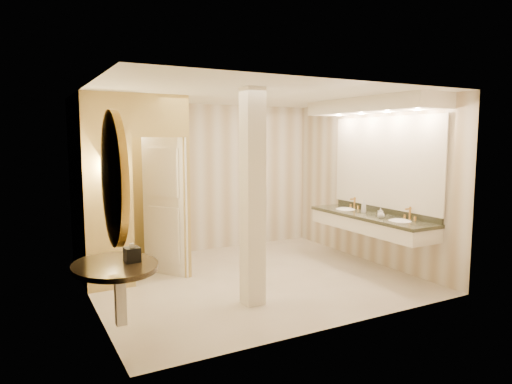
# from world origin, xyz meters

# --- Properties ---
(floor) EXTENTS (4.50, 4.50, 0.00)m
(floor) POSITION_xyz_m (0.00, 0.00, 0.00)
(floor) COLOR beige
(floor) RESTS_ON ground
(ceiling) EXTENTS (4.50, 4.50, 0.00)m
(ceiling) POSITION_xyz_m (0.00, 0.00, 2.70)
(ceiling) COLOR white
(ceiling) RESTS_ON wall_back
(wall_back) EXTENTS (4.50, 0.02, 2.70)m
(wall_back) POSITION_xyz_m (0.00, 2.00, 1.35)
(wall_back) COLOR beige
(wall_back) RESTS_ON floor
(wall_front) EXTENTS (4.50, 0.02, 2.70)m
(wall_front) POSITION_xyz_m (0.00, -2.00, 1.35)
(wall_front) COLOR beige
(wall_front) RESTS_ON floor
(wall_left) EXTENTS (0.02, 4.00, 2.70)m
(wall_left) POSITION_xyz_m (-2.25, 0.00, 1.35)
(wall_left) COLOR beige
(wall_left) RESTS_ON floor
(wall_right) EXTENTS (0.02, 4.00, 2.70)m
(wall_right) POSITION_xyz_m (2.25, 0.00, 1.35)
(wall_right) COLOR beige
(wall_right) RESTS_ON floor
(toilet_closet) EXTENTS (1.50, 1.55, 2.70)m
(toilet_closet) POSITION_xyz_m (-1.13, 0.96, 1.39)
(toilet_closet) COLOR tan
(toilet_closet) RESTS_ON floor
(wall_sconce) EXTENTS (0.14, 0.14, 0.42)m
(wall_sconce) POSITION_xyz_m (-1.93, 0.43, 1.73)
(wall_sconce) COLOR gold
(wall_sconce) RESTS_ON toilet_closet
(vanity) EXTENTS (0.75, 2.51, 2.09)m
(vanity) POSITION_xyz_m (1.98, -0.40, 1.63)
(vanity) COLOR white
(vanity) RESTS_ON floor
(console_shelf) EXTENTS (1.01, 1.01, 1.96)m
(console_shelf) POSITION_xyz_m (-2.21, -1.40, 1.35)
(console_shelf) COLOR black
(console_shelf) RESTS_ON floor
(pillar) EXTENTS (0.25, 0.25, 2.70)m
(pillar) POSITION_xyz_m (-0.45, -0.90, 1.35)
(pillar) COLOR white
(pillar) RESTS_ON floor
(tissue_box) EXTENTS (0.15, 0.15, 0.14)m
(tissue_box) POSITION_xyz_m (-2.06, -1.41, 0.95)
(tissue_box) COLOR black
(tissue_box) RESTS_ON console_shelf
(toilet) EXTENTS (0.62, 0.90, 0.84)m
(toilet) POSITION_xyz_m (-1.60, 1.75, 0.42)
(toilet) COLOR white
(toilet) RESTS_ON floor
(soap_bottle_a) EXTENTS (0.08, 0.08, 0.14)m
(soap_bottle_a) POSITION_xyz_m (1.93, -0.64, 0.95)
(soap_bottle_a) COLOR beige
(soap_bottle_a) RESTS_ON vanity
(soap_bottle_b) EXTENTS (0.12, 0.12, 0.13)m
(soap_bottle_b) POSITION_xyz_m (1.86, -0.73, 0.94)
(soap_bottle_b) COLOR silver
(soap_bottle_b) RESTS_ON vanity
(soap_bottle_c) EXTENTS (0.10, 0.10, 0.22)m
(soap_bottle_c) POSITION_xyz_m (1.96, -0.23, 0.98)
(soap_bottle_c) COLOR #C6B28C
(soap_bottle_c) RESTS_ON vanity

